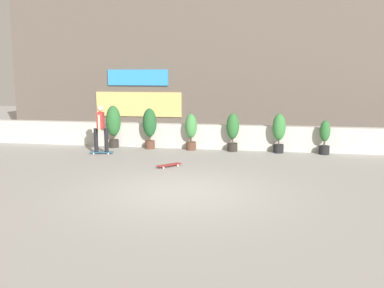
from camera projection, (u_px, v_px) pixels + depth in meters
ground_plane at (181, 191)px, 10.11m from camera, size 48.00×48.00×0.00m
planter_wall at (214, 137)px, 15.86m from camera, size 18.00×0.40×0.90m
building_backdrop at (226, 63)px, 19.28m from camera, size 20.00×2.08×6.50m
potted_plant_0 at (113, 123)px, 16.02m from camera, size 0.56×0.56×1.59m
potted_plant_1 at (150, 125)px, 15.77m from camera, size 0.51×0.51×1.50m
potted_plant_2 at (191, 130)px, 15.51m from camera, size 0.43×0.43×1.33m
potted_plant_3 at (233, 130)px, 15.23m from camera, size 0.45×0.45×1.38m
potted_plant_4 at (279, 131)px, 14.94m from camera, size 0.46×0.46×1.39m
potted_plant_5 at (325, 137)px, 14.69m from camera, size 0.36×0.36×1.18m
skater_far_right at (101, 127)px, 14.70m from camera, size 0.82×0.55×1.70m
skateboard_near_camera at (169, 165)px, 12.76m from camera, size 0.69×0.73×0.08m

